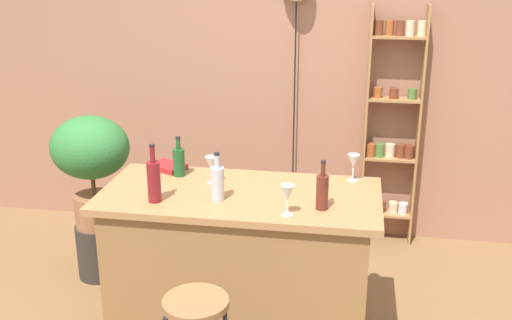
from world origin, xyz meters
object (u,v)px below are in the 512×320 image
bottle_wine_red (179,161)px  cookbook (168,167)px  wine_glass_right (211,164)px  plant_stool (99,250)px  wine_glass_left (287,194)px  spice_shelf (392,128)px  bottle_vinegar (322,191)px  wine_glass_center (353,162)px  bottle_olive_oil (154,180)px  potted_plant (91,157)px  bottle_soda_blue (217,182)px

bottle_wine_red → cookbook: 0.16m
wine_glass_right → cookbook: wine_glass_right is taller
plant_stool → wine_glass_left: (1.45, -0.84, 0.87)m
spice_shelf → wine_glass_left: (-0.60, -1.76, 0.12)m
bottle_wine_red → wine_glass_left: 0.86m
bottle_vinegar → wine_glass_left: 0.20m
bottle_wine_red → wine_glass_center: bottle_wine_red is taller
spice_shelf → cookbook: (-1.42, -1.20, 0.02)m
bottle_olive_oil → wine_glass_left: bottle_olive_oil is taller
cookbook → plant_stool: bearing=-178.3°
bottle_olive_oil → cookbook: (-0.09, 0.51, -0.10)m
potted_plant → bottle_soda_blue: size_ratio=2.96×
spice_shelf → bottle_vinegar: spice_shelf is taller
plant_stool → wine_glass_left: wine_glass_left is taller
bottle_wine_red → bottle_soda_blue: size_ratio=0.91×
plant_stool → bottle_olive_oil: size_ratio=1.21×
bottle_olive_oil → wine_glass_center: bearing=25.2°
spice_shelf → bottle_vinegar: size_ratio=6.97×
bottle_olive_oil → bottle_wine_red: (0.02, 0.41, -0.03)m
wine_glass_left → bottle_wine_red: bearing=146.6°
bottle_vinegar → wine_glass_center: size_ratio=1.65×
wine_glass_right → plant_stool: bearing=154.6°
bottle_vinegar → wine_glass_left: (-0.17, -0.11, 0.02)m
spice_shelf → wine_glass_center: bearing=-103.0°
spice_shelf → bottle_wine_red: (-1.32, -1.29, 0.09)m
bottle_vinegar → wine_glass_left: bearing=-147.9°
potted_plant → bottle_olive_oil: bearing=-47.1°
plant_stool → bottle_olive_oil: (0.72, -0.78, 0.88)m
bottle_olive_oil → wine_glass_right: size_ratio=1.98×
bottle_wine_red → wine_glass_right: bottle_wine_red is taller
spice_shelf → bottle_wine_red: size_ratio=7.67×
bottle_vinegar → bottle_wine_red: (-0.88, 0.36, -0.01)m
wine_glass_left → cookbook: 1.00m
spice_shelf → wine_glass_right: 1.77m
spice_shelf → bottle_wine_red: 1.85m
spice_shelf → bottle_soda_blue: (-1.00, -1.63, 0.10)m
bottle_wine_red → bottle_soda_blue: bearing=-46.6°
spice_shelf → wine_glass_left: size_ratio=11.48×
bottle_olive_oil → wine_glass_right: 0.40m
bottle_vinegar → bottle_wine_red: bearing=157.7°
bottle_wine_red → bottle_olive_oil: bearing=-92.3°
bottle_vinegar → wine_glass_right: bearing=157.6°
bottle_olive_oil → wine_glass_center: (1.05, 0.50, -0.01)m
plant_stool → wine_glass_center: 2.00m
wine_glass_left → cookbook: size_ratio=0.78×
plant_stool → wine_glass_center: (1.78, -0.28, 0.87)m
potted_plant → bottle_wine_red: (0.74, -0.37, 0.14)m
bottle_vinegar → wine_glass_left: size_ratio=1.65×
bottle_vinegar → wine_glass_right: 0.72m
potted_plant → bottle_olive_oil: 1.07m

